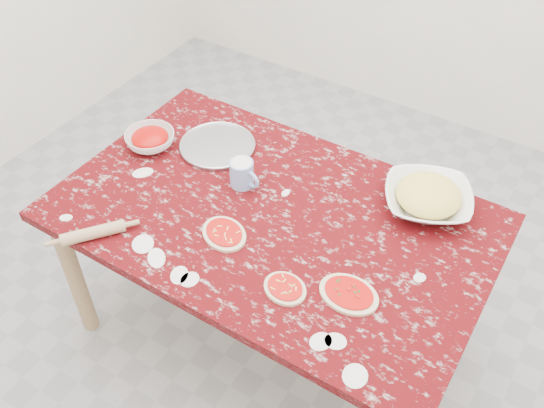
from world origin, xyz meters
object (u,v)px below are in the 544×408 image
(pizza_tray, at_px, (217,146))
(rolling_pin, at_px, (93,233))
(worktable, at_px, (272,229))
(cheese_bowl, at_px, (427,200))
(flour_mug, at_px, (242,173))
(sauce_bowl, at_px, (150,140))

(pizza_tray, bearing_deg, rolling_pin, -95.74)
(worktable, distance_m, cheese_bowl, 0.59)
(pizza_tray, distance_m, flour_mug, 0.27)
(worktable, relative_size, pizza_tray, 5.15)
(worktable, distance_m, sauce_bowl, 0.66)
(cheese_bowl, bearing_deg, flour_mug, -158.23)
(pizza_tray, distance_m, rolling_pin, 0.66)
(flour_mug, xyz_separation_m, rolling_pin, (-0.29, -0.52, -0.03))
(worktable, xyz_separation_m, cheese_bowl, (0.47, 0.34, 0.12))
(worktable, height_order, pizza_tray, pizza_tray)
(pizza_tray, distance_m, sauce_bowl, 0.28)
(pizza_tray, xyz_separation_m, cheese_bowl, (0.88, 0.12, 0.03))
(worktable, bearing_deg, sauce_bowl, 173.67)
(flour_mug, distance_m, rolling_pin, 0.59)
(cheese_bowl, bearing_deg, rolling_pin, -140.40)
(worktable, xyz_separation_m, rolling_pin, (-0.47, -0.44, 0.11))
(sauce_bowl, bearing_deg, pizza_tray, 30.53)
(pizza_tray, bearing_deg, sauce_bowl, -149.47)
(rolling_pin, bearing_deg, worktable, 43.00)
(sauce_bowl, bearing_deg, worktable, -6.33)
(cheese_bowl, height_order, rolling_pin, cheese_bowl)
(pizza_tray, bearing_deg, worktable, -27.75)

